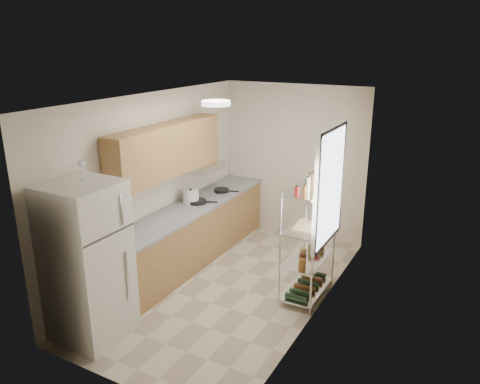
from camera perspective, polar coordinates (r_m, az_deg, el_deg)
The scene contains 16 objects.
room at distance 6.10m, azimuth -1.29°, elevation -0.80°, with size 2.52×4.42×2.62m.
counter_run at distance 7.21m, azimuth -5.88°, elevation -5.05°, with size 0.63×3.51×0.90m.
upper_cabinets at distance 6.60m, azimuth -8.89°, elevation 5.07°, with size 0.33×2.20×0.72m, color #AF854A.
range_hood at distance 7.31m, azimuth -4.61°, elevation 3.09°, with size 0.50×0.60×0.12m, color #B7BABC.
window at distance 5.86m, azimuth 10.88°, elevation 0.65°, with size 0.06×1.00×1.46m, color white.
bakers_rack at distance 6.02m, azimuth 8.48°, elevation -3.20°, with size 0.45×0.90×1.73m.
ceiling_dome at distance 5.56m, azimuth -2.95°, elevation 10.79°, with size 0.34×0.34×0.06m, color white.
refrigerator at distance 5.53m, azimuth -18.13°, elevation -8.09°, with size 0.76×0.76×1.84m, color silver.
wine_glass_a at distance 5.28m, azimuth -18.75°, elevation 2.47°, with size 0.07×0.07×0.21m, color silver, non-canonical shape.
wine_glass_b at distance 5.32m, azimuth -18.54°, elevation 2.60°, with size 0.07×0.07×0.21m, color silver, non-canonical shape.
rice_cooker at distance 7.16m, azimuth -6.02°, elevation -0.55°, with size 0.24×0.24×0.20m, color silver.
frying_pan_large at distance 7.16m, azimuth -5.25°, elevation -1.16°, with size 0.28×0.28×0.05m, color black.
frying_pan_small at distance 7.66m, azimuth -2.27°, elevation 0.22°, with size 0.24×0.24×0.05m, color black.
cutting_board at distance 5.99m, azimuth 8.38°, elevation -4.18°, with size 0.33×0.42×0.03m, color tan.
espresso_machine at distance 6.21m, azimuth 9.84°, elevation -2.02°, with size 0.18×0.27×0.31m, color black.
storage_bag at distance 6.49m, azimuth 9.37°, elevation -6.07°, with size 0.10×0.15×0.17m, color #A41430.
Camera 1 is at (2.87, -5.00, 3.28)m, focal length 35.00 mm.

